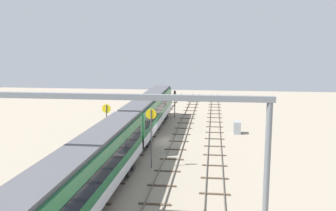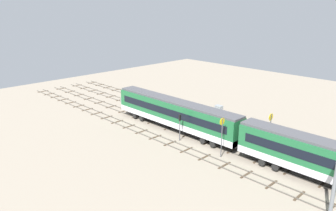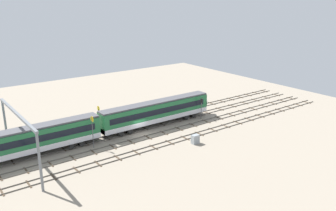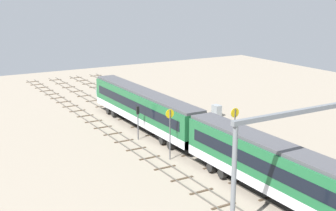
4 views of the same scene
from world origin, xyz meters
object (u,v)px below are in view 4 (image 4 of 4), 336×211
train (195,133)px  relay_cabinet (217,111)px  speed_sign_near_foreground (170,127)px  signal_light_trackside_departure (138,118)px  overhead_gantry (326,130)px  speed_sign_mid_trackside (235,127)px  signal_light_trackside_approach (126,91)px

train → relay_cabinet: train is taller
speed_sign_near_foreground → signal_light_trackside_departure: size_ratio=1.34×
overhead_gantry → relay_cabinet: 28.42m
overhead_gantry → relay_cabinet: (26.38, -8.96, -5.62)m
overhead_gantry → speed_sign_near_foreground: overhead_gantry is taller
speed_sign_near_foreground → speed_sign_mid_trackside: (-3.75, -5.36, 0.20)m
overhead_gantry → signal_light_trackside_approach: size_ratio=4.25×
train → overhead_gantry: 15.15m
signal_light_trackside_departure → relay_cabinet: signal_light_trackside_departure is taller
overhead_gantry → speed_sign_mid_trackside: bearing=-0.7°
speed_sign_mid_trackside → relay_cabinet: bearing=-30.5°
speed_sign_near_foreground → signal_light_trackside_approach: size_ratio=1.23×
train → signal_light_trackside_departure: train is taller
speed_sign_mid_trackside → signal_light_trackside_departure: 12.51m
speed_sign_near_foreground → speed_sign_mid_trackside: bearing=-125.0°
signal_light_trackside_approach → signal_light_trackside_departure: size_ratio=1.09×
speed_sign_mid_trackside → train: bearing=41.8°
speed_sign_mid_trackside → signal_light_trackside_approach: 24.60m
train → signal_light_trackside_approach: size_ratio=11.51×
speed_sign_mid_trackside → relay_cabinet: size_ratio=3.52×
signal_light_trackside_departure → speed_sign_near_foreground: bearing=179.1°
train → signal_light_trackside_departure: size_ratio=12.56×
speed_sign_near_foreground → relay_cabinet: (11.21, -14.18, -2.69)m
signal_light_trackside_approach → relay_cabinet: (-9.62, -9.25, -2.07)m
speed_sign_near_foreground → relay_cabinet: size_ratio=3.35×
signal_light_trackside_approach → overhead_gantry: bearing=-179.5°
overhead_gantry → speed_sign_mid_trackside: 11.74m
train → speed_sign_mid_trackside: (-3.03, -2.70, 1.04)m
train → overhead_gantry: overhead_gantry is taller
train → signal_light_trackside_approach: (21.55, -2.27, 0.22)m
speed_sign_mid_trackside → signal_light_trackside_approach: (24.58, 0.43, -0.82)m
train → relay_cabinet: 16.69m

